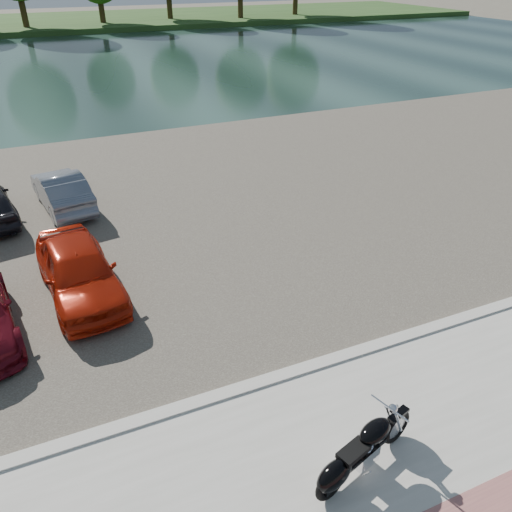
# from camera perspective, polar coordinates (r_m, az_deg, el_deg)

# --- Properties ---
(ground) EXTENTS (200.00, 200.00, 0.00)m
(ground) POSITION_cam_1_polar(r_m,az_deg,el_deg) (9.55, 10.32, -20.96)
(ground) COLOR #595447
(ground) RESTS_ON ground
(promenade) EXTENTS (60.00, 6.00, 0.10)m
(promenade) POSITION_cam_1_polar(r_m,az_deg,el_deg) (9.07, 14.07, -25.09)
(promenade) COLOR #ACAAA2
(promenade) RESTS_ON ground
(kerb) EXTENTS (60.00, 0.30, 0.14)m
(kerb) POSITION_cam_1_polar(r_m,az_deg,el_deg) (10.63, 4.45, -13.15)
(kerb) COLOR #ACAAA2
(kerb) RESTS_ON ground
(parking_lot) EXTENTS (60.00, 18.00, 0.04)m
(parking_lot) POSITION_cam_1_polar(r_m,az_deg,el_deg) (17.74, -9.06, 5.72)
(parking_lot) COLOR #3F3A33
(parking_lot) RESTS_ON ground
(river) EXTENTS (120.00, 40.00, 0.00)m
(river) POSITION_cam_1_polar(r_m,az_deg,el_deg) (45.45, -19.57, 19.78)
(river) COLOR #1A302B
(river) RESTS_ON ground
(far_bank) EXTENTS (120.00, 24.00, 0.60)m
(far_bank) POSITION_cam_1_polar(r_m,az_deg,el_deg) (77.10, -22.49, 23.44)
(far_bank) COLOR #214217
(far_bank) RESTS_ON ground
(motorcycle) EXTENTS (2.27, 1.00, 1.05)m
(motorcycle) POSITION_cam_1_polar(r_m,az_deg,el_deg) (8.80, 11.51, -21.38)
(motorcycle) COLOR black
(motorcycle) RESTS_ON promenade
(car_4) EXTENTS (2.11, 4.32, 1.42)m
(car_4) POSITION_cam_1_polar(r_m,az_deg,el_deg) (13.20, -19.60, -1.58)
(car_4) COLOR #B21F0B
(car_4) RESTS_ON parking_lot
(car_9) EXTENTS (1.93, 4.01, 1.27)m
(car_9) POSITION_cam_1_polar(r_m,az_deg,el_deg) (18.31, -21.31, 7.00)
(car_9) COLOR slate
(car_9) RESTS_ON parking_lot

